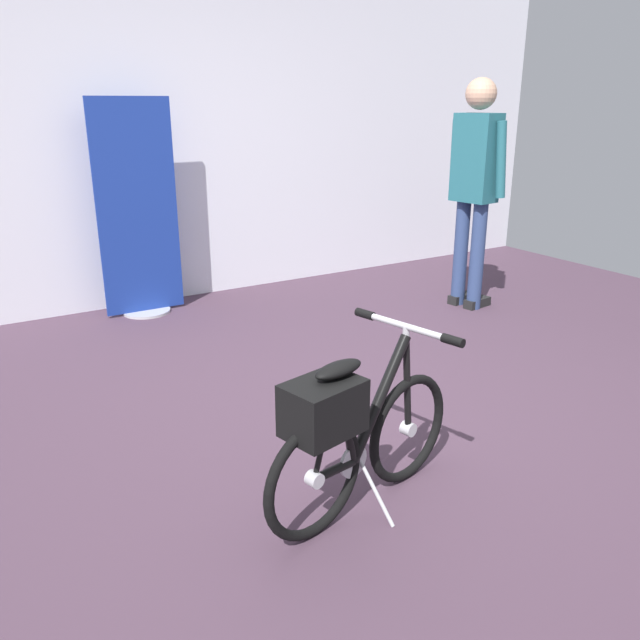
% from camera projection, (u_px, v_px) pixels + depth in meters
% --- Properties ---
extents(ground_plane, '(7.75, 7.75, 0.00)m').
position_uv_depth(ground_plane, '(358.00, 424.00, 3.26)').
color(ground_plane, '#473342').
extents(back_wall, '(7.75, 0.10, 2.78)m').
position_uv_depth(back_wall, '(165.00, 125.00, 4.97)').
color(back_wall, silver).
rests_on(back_wall, ground_plane).
extents(floor_banner_stand, '(0.60, 0.36, 1.60)m').
position_uv_depth(floor_banner_stand, '(139.00, 221.00, 4.76)').
color(floor_banner_stand, '#B7B7BC').
rests_on(floor_banner_stand, ground_plane).
extents(folding_bike_foreground, '(1.02, 0.52, 0.74)m').
position_uv_depth(folding_bike_foreground, '(352.00, 432.00, 2.45)').
color(folding_bike_foreground, black).
rests_on(folding_bike_foreground, ground_plane).
extents(visitor_near_wall, '(0.31, 0.53, 1.73)m').
position_uv_depth(visitor_near_wall, '(475.00, 180.00, 4.83)').
color(visitor_near_wall, navy).
rests_on(visitor_near_wall, ground_plane).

